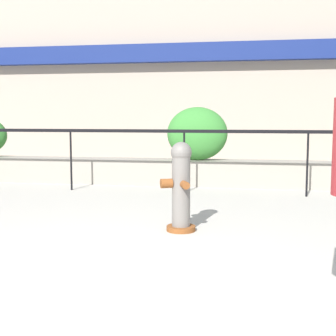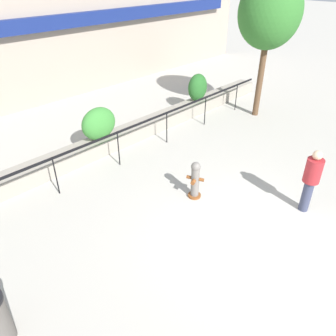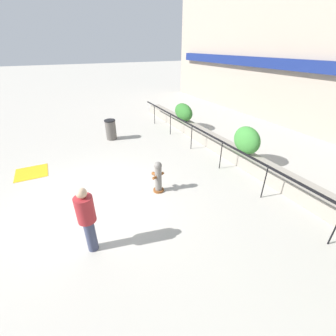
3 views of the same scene
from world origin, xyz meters
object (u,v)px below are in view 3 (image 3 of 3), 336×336
fire_hydrant (158,177)px  hedge_bush_0 (183,112)px  hedge_bush_1 (247,140)px  pedestrian (87,217)px  trash_bin (111,130)px

fire_hydrant → hedge_bush_0: bearing=143.0°
hedge_bush_0 → hedge_bush_1: hedge_bush_1 is taller
fire_hydrant → pedestrian: bearing=-57.5°
hedge_bush_0 → hedge_bush_1: 4.94m
hedge_bush_0 → trash_bin: size_ratio=1.55×
fire_hydrant → trash_bin: fire_hydrant is taller
fire_hydrant → trash_bin: size_ratio=1.07×
hedge_bush_0 → trash_bin: 4.15m
hedge_bush_0 → pedestrian: 9.18m
fire_hydrant → pedestrian: pedestrian is taller
pedestrian → trash_bin: size_ratio=1.71×
fire_hydrant → pedestrian: (1.53, -2.39, 0.44)m
hedge_bush_1 → trash_bin: size_ratio=1.21×
pedestrian → trash_bin: (-6.89, 2.16, -0.48)m
hedge_bush_0 → pedestrian: (6.70, -6.28, 0.02)m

